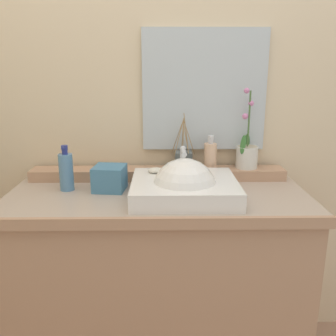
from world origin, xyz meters
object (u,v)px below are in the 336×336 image
sink_basin (184,190)px  reed_diffuser (183,159)px  tissue_box (110,178)px  potted_plant (247,153)px  soap_bar (156,170)px  lotion_bottle (66,171)px  soap_dispenser (210,155)px

sink_basin → reed_diffuser: reed_diffuser is taller
sink_basin → tissue_box: 0.33m
potted_plant → tissue_box: size_ratio=2.88×
potted_plant → soap_bar: bearing=-159.4°
reed_diffuser → lotion_bottle: 0.54m
potted_plant → soap_dispenser: (-0.18, -0.02, -0.00)m
sink_basin → lotion_bottle: lotion_bottle is taller
sink_basin → soap_dispenser: soap_dispenser is taller
sink_basin → tissue_box: sink_basin is taller
potted_plant → reed_diffuser: size_ratio=1.44×
potted_plant → tissue_box: bearing=-164.9°
potted_plant → sink_basin: bearing=-138.5°
soap_bar → soap_dispenser: soap_dispenser is taller
soap_dispenser → tissue_box: soap_dispenser is taller
potted_plant → lotion_bottle: size_ratio=1.90×
soap_dispenser → lotion_bottle: soap_dispenser is taller
potted_plant → tissue_box: potted_plant is taller
tissue_box → soap_dispenser: bearing=18.5°
sink_basin → lotion_bottle: (-0.50, 0.11, 0.05)m
reed_diffuser → sink_basin: bearing=-92.1°
sink_basin → lotion_bottle: size_ratio=2.17×
soap_bar → reed_diffuser: bearing=52.2°
soap_bar → potted_plant: bearing=20.6°
sink_basin → reed_diffuser: size_ratio=1.64×
soap_bar → potted_plant: 0.46m
sink_basin → potted_plant: (0.31, 0.27, 0.09)m
soap_dispenser → tissue_box: size_ratio=1.23×
soap_bar → lotion_bottle: 0.38m
sink_basin → soap_bar: bearing=135.8°
tissue_box → potted_plant: bearing=15.1°
lotion_bottle → soap_bar: bearing=1.0°
soap_bar → potted_plant: size_ratio=0.19×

